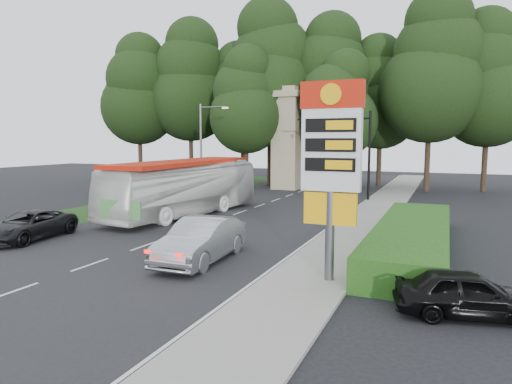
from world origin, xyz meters
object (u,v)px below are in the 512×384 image
at_px(traffic_signal_mast, 353,143).
at_px(sedan_silver, 201,240).
at_px(gas_station_pylon, 331,154).
at_px(transit_bus, 184,188).
at_px(suv_charcoal, 28,226).
at_px(monument, 287,138).
at_px(streetlight_signs, 203,145).
at_px(parked_car_black, 468,294).

distance_m(traffic_signal_mast, sedan_silver, 21.69).
height_order(gas_station_pylon, transit_bus, gas_station_pylon).
bearing_deg(transit_bus, gas_station_pylon, -32.59).
bearing_deg(transit_bus, suv_charcoal, -102.00).
bearing_deg(suv_charcoal, traffic_signal_mast, 54.57).
bearing_deg(monument, transit_bus, -92.86).
bearing_deg(sedan_silver, streetlight_signs, 116.55).
bearing_deg(transit_bus, traffic_signal_mast, 61.57).
height_order(gas_station_pylon, parked_car_black, gas_station_pylon).
xyz_separation_m(transit_bus, parked_car_black, (16.39, -11.69, -1.12)).
height_order(monument, suv_charcoal, monument).
relative_size(streetlight_signs, transit_bus, 0.62).
relative_size(transit_bus, sedan_silver, 2.40).
relative_size(streetlight_signs, suv_charcoal, 1.58).
bearing_deg(monument, gas_station_pylon, -68.20).
xyz_separation_m(traffic_signal_mast, suv_charcoal, (-11.85, -21.04, -3.97)).
xyz_separation_m(gas_station_pylon, monument, (-11.20, 28.01, 0.66)).
distance_m(streetlight_signs, transit_bus, 10.97).
distance_m(streetlight_signs, parked_car_black, 29.94).
bearing_deg(gas_station_pylon, monument, 111.80).
height_order(sedan_silver, parked_car_black, sedan_silver).
distance_m(traffic_signal_mast, streetlight_signs, 12.83).
xyz_separation_m(gas_station_pylon, parked_car_black, (4.30, -1.49, -3.77)).
bearing_deg(sedan_silver, parked_car_black, -15.45).
bearing_deg(monument, suv_charcoal, -98.76).
xyz_separation_m(suv_charcoal, parked_car_black, (19.67, -2.46, -0.03)).
height_order(traffic_signal_mast, streetlight_signs, streetlight_signs).
relative_size(gas_station_pylon, sedan_silver, 1.28).
xyz_separation_m(streetlight_signs, sedan_silver, (10.74, -19.28, -3.56)).
height_order(traffic_signal_mast, parked_car_black, traffic_signal_mast).
height_order(gas_station_pylon, streetlight_signs, streetlight_signs).
relative_size(traffic_signal_mast, parked_car_black, 1.82).
bearing_deg(streetlight_signs, transit_bus, -67.36).
bearing_deg(suv_charcoal, gas_station_pylon, -9.63).
bearing_deg(gas_station_pylon, parked_car_black, -19.16).
relative_size(gas_station_pylon, suv_charcoal, 1.35).
xyz_separation_m(sedan_silver, parked_car_black, (9.74, -2.23, -0.21)).
bearing_deg(monument, streetlight_signs, -121.97).
bearing_deg(streetlight_signs, sedan_silver, -60.87).
xyz_separation_m(gas_station_pylon, transit_bus, (-12.09, 10.19, -2.66)).
bearing_deg(traffic_signal_mast, sedan_silver, -95.17).
xyz_separation_m(monument, suv_charcoal, (-4.17, -27.04, -4.40)).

